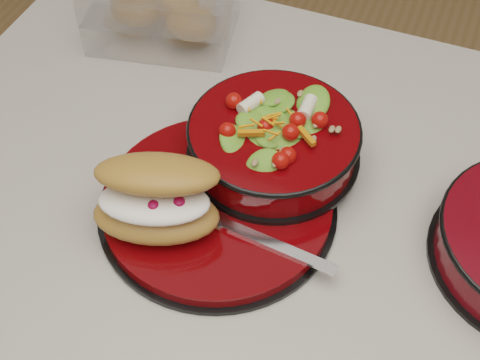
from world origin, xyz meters
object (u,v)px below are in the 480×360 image
at_px(fork, 255,237).
at_px(croissant, 157,199).
at_px(salad_bowl, 274,136).
at_px(dinner_plate, 218,205).
at_px(pastry_box, 163,7).

bearing_deg(fork, croissant, 105.59).
distance_m(salad_bowl, fork, 0.13).
distance_m(dinner_plate, croissant, 0.09).
bearing_deg(pastry_box, fork, -61.45).
height_order(salad_bowl, pastry_box, salad_bowl).
relative_size(dinner_plate, fork, 1.56).
distance_m(salad_bowl, pastry_box, 0.30).
xyz_separation_m(dinner_plate, pastry_box, (-0.20, 0.27, 0.03)).
relative_size(croissant, fork, 0.87).
bearing_deg(dinner_plate, croissant, -132.15).
distance_m(dinner_plate, pastry_box, 0.34).
bearing_deg(dinner_plate, fork, -29.50).
relative_size(dinner_plate, croissant, 1.79).
bearing_deg(dinner_plate, salad_bowl, 67.52).
xyz_separation_m(dinner_plate, croissant, (-0.05, -0.05, 0.05)).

